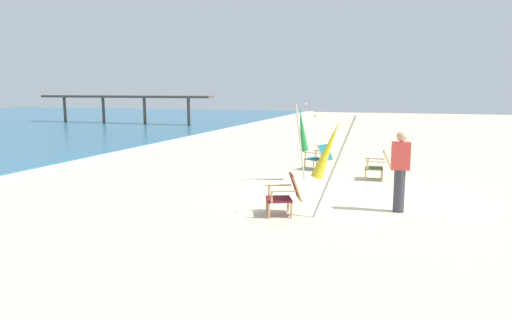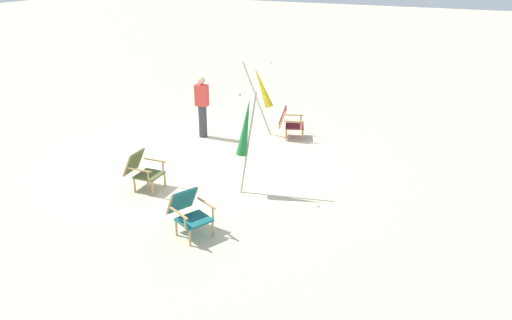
# 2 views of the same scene
# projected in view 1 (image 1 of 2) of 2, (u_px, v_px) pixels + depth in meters

# --- Properties ---
(ground_plane) EXTENTS (80.00, 80.00, 0.00)m
(ground_plane) POSITION_uv_depth(u_px,v_px,m) (358.00, 195.00, 10.71)
(ground_plane) COLOR beige
(surf_band) EXTENTS (80.00, 1.10, 0.06)m
(surf_band) POSITION_uv_depth(u_px,v_px,m) (38.00, 171.00, 13.60)
(surf_band) COLOR white
(surf_band) RESTS_ON ground
(beach_chair_front_left) EXTENTS (0.78, 0.84, 0.82)m
(beach_chair_front_left) POSITION_uv_depth(u_px,v_px,m) (286.00, 193.00, 8.90)
(beach_chair_front_left) COLOR maroon
(beach_chair_front_left) RESTS_ON ground
(beach_chair_back_right) EXTENTS (0.63, 0.76, 0.80)m
(beach_chair_back_right) POSITION_uv_depth(u_px,v_px,m) (380.00, 165.00, 12.39)
(beach_chair_back_right) COLOR #515B33
(beach_chair_back_right) RESTS_ON ground
(beach_chair_front_right) EXTENTS (0.83, 0.92, 0.79)m
(beach_chair_front_right) POSITION_uv_depth(u_px,v_px,m) (320.00, 156.00, 14.00)
(beach_chair_front_right) COLOR #196066
(beach_chair_front_right) RESTS_ON ground
(umbrella_furled_yellow) EXTENTS (0.37, 0.84, 2.00)m
(umbrella_furled_yellow) POSITION_uv_depth(u_px,v_px,m) (328.00, 151.00, 8.59)
(umbrella_furled_yellow) COLOR #B7B2A8
(umbrella_furled_yellow) RESTS_ON ground
(umbrella_furled_green) EXTENTS (0.50, 0.40, 2.10)m
(umbrella_furled_green) POSITION_uv_depth(u_px,v_px,m) (302.00, 130.00, 12.09)
(umbrella_furled_green) COLOR #B7B2A8
(umbrella_furled_green) RESTS_ON ground
(person_near_chairs) EXTENTS (0.27, 0.37, 1.63)m
(person_near_chairs) POSITION_uv_depth(u_px,v_px,m) (400.00, 171.00, 9.08)
(person_near_chairs) COLOR #383842
(person_near_chairs) RESTS_ON ground
(pier_distant) EXTENTS (0.90, 13.46, 2.06)m
(pier_distant) POSITION_uv_depth(u_px,v_px,m) (123.00, 99.00, 31.89)
(pier_distant) COLOR brown
(pier_distant) RESTS_ON ground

